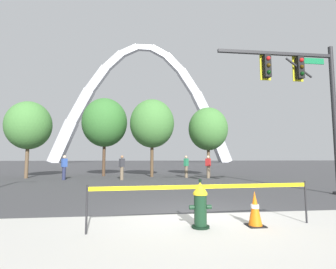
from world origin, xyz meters
TOP-DOWN VIEW (x-y plane):
  - ground_plane at (0.00, 0.00)m, footprint 240.00×240.00m
  - fire_hydrant at (-0.08, -1.25)m, footprint 0.46×0.48m
  - caution_tape_barrier at (0.00, -1.30)m, footprint 4.68×0.33m
  - traffic_cone_by_hydrant at (1.09, -1.27)m, footprint 0.36×0.36m
  - traffic_signal_gantry at (5.33, 2.73)m, footprint 5.02×0.44m
  - monument_arch at (-0.00, 69.38)m, footprint 54.26×3.26m
  - tree_far_left at (-9.22, 12.42)m, footprint 3.13×3.13m
  - tree_left_mid at (-4.08, 13.80)m, footprint 3.53×3.53m
  - tree_center_left at (-0.36, 12.69)m, footprint 3.38×3.38m
  - tree_center_right at (4.11, 12.93)m, footprint 3.11×3.11m
  - pedestrian_walking_left at (-2.44, 10.24)m, footprint 0.38×0.38m
  - pedestrian_standing_center at (-6.18, 10.71)m, footprint 0.39×0.37m
  - pedestrian_walking_right at (3.54, 11.03)m, footprint 0.38×0.38m
  - pedestrian_near_trees at (2.09, 11.71)m, footprint 0.38×0.38m

SIDE VIEW (x-z plane):
  - ground_plane at x=0.00m, z-range 0.00..0.00m
  - traffic_cone_by_hydrant at x=1.09m, z-range -0.01..0.72m
  - fire_hydrant at x=-0.08m, z-range -0.03..0.96m
  - caution_tape_barrier at x=0.00m, z-range 0.16..1.08m
  - pedestrian_walking_left at x=-2.44m, z-range 0.02..1.61m
  - pedestrian_standing_center at x=-6.18m, z-range 0.02..1.61m
  - pedestrian_walking_right at x=3.54m, z-range 0.02..1.61m
  - pedestrian_near_trees at x=2.09m, z-range 0.02..1.61m
  - tree_center_right at x=4.11m, z-range 1.00..6.44m
  - tree_far_left at x=-9.22m, z-range 1.01..6.48m
  - tree_center_left at x=-0.36m, z-range 1.09..7.01m
  - traffic_signal_gantry at x=5.33m, z-range 1.07..7.07m
  - tree_left_mid at x=-4.08m, z-range 1.14..7.31m
  - monument_arch at x=0.00m, z-range -2.12..35.05m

